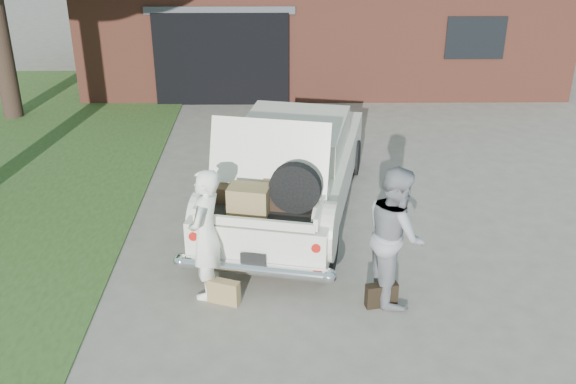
{
  "coord_description": "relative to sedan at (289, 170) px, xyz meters",
  "views": [
    {
      "loc": [
        -0.09,
        -7.84,
        5.11
      ],
      "look_at": [
        0.0,
        0.6,
        1.1
      ],
      "focal_mm": 42.0,
      "sensor_mm": 36.0,
      "label": 1
    }
  ],
  "objects": [
    {
      "name": "suitcase_left",
      "position": [
        -0.89,
        -2.62,
        -0.59
      ],
      "size": [
        0.45,
        0.27,
        0.33
      ],
      "primitive_type": "cube",
      "rotation": [
        0.0,
        0.0,
        -0.35
      ],
      "color": "#9E8050",
      "rests_on": "ground"
    },
    {
      "name": "ground",
      "position": [
        -0.03,
        -2.16,
        -0.76
      ],
      "size": [
        90.0,
        90.0,
        0.0
      ],
      "primitive_type": "plane",
      "color": "gray",
      "rests_on": "ground"
    },
    {
      "name": "sedan",
      "position": [
        0.0,
        0.0,
        0.0
      ],
      "size": [
        2.95,
        5.42,
        2.07
      ],
      "rotation": [
        0.0,
        0.0,
        -0.2
      ],
      "color": "silver",
      "rests_on": "ground"
    },
    {
      "name": "suitcase_right",
      "position": [
        1.17,
        -2.71,
        -0.6
      ],
      "size": [
        0.44,
        0.22,
        0.32
      ],
      "primitive_type": "cube",
      "rotation": [
        0.0,
        0.0,
        0.21
      ],
      "color": "black",
      "rests_on": "ground"
    },
    {
      "name": "house",
      "position": [
        0.95,
        9.31,
        0.91
      ],
      "size": [
        12.8,
        7.8,
        3.3
      ],
      "color": "brown",
      "rests_on": "ground"
    },
    {
      "name": "woman_left",
      "position": [
        -1.1,
        -2.4,
        0.14
      ],
      "size": [
        0.59,
        0.74,
        1.79
      ],
      "primitive_type": "imported",
      "rotation": [
        0.0,
        0.0,
        -1.84
      ],
      "color": "white",
      "rests_on": "ground"
    },
    {
      "name": "woman_right",
      "position": [
        1.33,
        -2.47,
        0.17
      ],
      "size": [
        0.83,
        1.0,
        1.85
      ],
      "primitive_type": "imported",
      "rotation": [
        0.0,
        0.0,
        1.73
      ],
      "color": "gray",
      "rests_on": "ground"
    }
  ]
}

